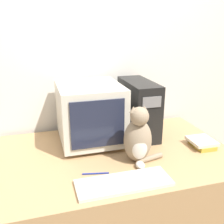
{
  "coord_description": "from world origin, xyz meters",
  "views": [
    {
      "loc": [
        -0.43,
        -0.97,
        1.55
      ],
      "look_at": [
        0.0,
        0.52,
        1.02
      ],
      "focal_mm": 42.0,
      "sensor_mm": 36.0,
      "label": 1
    }
  ],
  "objects": [
    {
      "name": "cat",
      "position": [
        0.11,
        0.34,
        0.9
      ],
      "size": [
        0.26,
        0.22,
        0.36
      ],
      "rotation": [
        0.0,
        0.0,
        -0.17
      ],
      "color": "gray",
      "rests_on": "desk"
    },
    {
      "name": "desk",
      "position": [
        0.0,
        0.48,
        0.38
      ],
      "size": [
        1.53,
        0.96,
        0.75
      ],
      "color": "tan",
      "rests_on": "ground_plane"
    },
    {
      "name": "keyboard",
      "position": [
        -0.05,
        0.13,
        0.76
      ],
      "size": [
        0.5,
        0.18,
        0.02
      ],
      "color": "silver",
      "rests_on": "desk"
    },
    {
      "name": "book_stack",
      "position": [
        0.6,
        0.4,
        0.78
      ],
      "size": [
        0.16,
        0.18,
        0.05
      ],
      "color": "gold",
      "rests_on": "desk"
    },
    {
      "name": "wall_back",
      "position": [
        0.0,
        1.02,
        1.25
      ],
      "size": [
        7.0,
        0.05,
        2.5
      ],
      "color": "silver",
      "rests_on": "ground_plane"
    },
    {
      "name": "computer_tower",
      "position": [
        0.27,
        0.72,
        0.95
      ],
      "size": [
        0.18,
        0.45,
        0.4
      ],
      "color": "black",
      "rests_on": "desk"
    },
    {
      "name": "crt_monitor",
      "position": [
        -0.1,
        0.7,
        0.96
      ],
      "size": [
        0.42,
        0.48,
        0.41
      ],
      "color": "beige",
      "rests_on": "desk"
    },
    {
      "name": "pen",
      "position": [
        -0.17,
        0.26,
        0.76
      ],
      "size": [
        0.15,
        0.04,
        0.01
      ],
      "color": "navy",
      "rests_on": "desk"
    }
  ]
}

